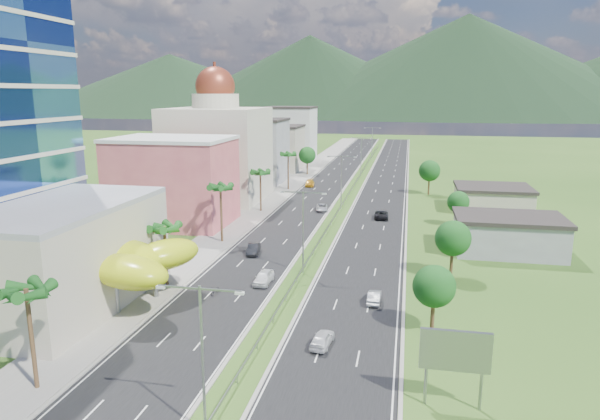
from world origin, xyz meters
The scene contains 38 objects.
ground centered at (0.00, 0.00, 0.00)m, with size 500.00×500.00×0.00m, color #2D5119.
road_left centered at (-7.50, 90.00, 0.02)m, with size 11.00×260.00×0.04m, color black.
road_right centered at (7.50, 90.00, 0.02)m, with size 11.00×260.00×0.04m, color black.
sidewalk_left centered at (-17.00, 90.00, 0.06)m, with size 7.00×260.00×0.12m, color gray.
median_guardrail centered at (0.00, 71.99, 0.62)m, with size 0.10×216.06×0.76m.
streetlight_median_a centered at (0.00, -25.00, 6.75)m, with size 6.04×0.25×11.00m.
streetlight_median_b centered at (0.00, 10.00, 6.75)m, with size 6.04×0.25×11.00m.
streetlight_median_c centered at (0.00, 50.00, 6.75)m, with size 6.04×0.25×11.00m.
streetlight_median_d centered at (0.00, 95.00, 6.75)m, with size 6.04×0.25×11.00m.
streetlight_median_e centered at (0.00, 140.00, 6.75)m, with size 6.04×0.25×11.00m.
lime_canopy centered at (-20.00, -4.00, 4.99)m, with size 18.00×15.00×7.40m.
pink_shophouse centered at (-28.00, 32.00, 7.50)m, with size 20.00×15.00×15.00m, color #C24F5A.
domed_building centered at (-28.00, 55.00, 11.35)m, with size 20.00×20.00×28.70m.
midrise_grey centered at (-27.00, 80.00, 8.00)m, with size 16.00×15.00×16.00m, color gray.
midrise_beige centered at (-27.00, 102.00, 6.50)m, with size 16.00×15.00×13.00m, color #BAB199.
midrise_white centered at (-27.00, 125.00, 9.00)m, with size 16.00×15.00×18.00m, color silver.
billboard centered at (17.00, -18.00, 4.42)m, with size 5.20×0.35×6.20m.
shed_near centered at (28.00, 25.00, 2.50)m, with size 15.00×10.00×5.00m, color gray.
shed_far centered at (30.00, 55.00, 2.20)m, with size 14.00×12.00×4.40m, color #BAB199.
palm_tree_a centered at (-15.50, -22.00, 8.02)m, with size 3.60×3.60×9.10m.
palm_tree_b centered at (-15.50, 2.00, 7.06)m, with size 3.60×3.60×8.10m.
palm_tree_c centered at (-15.50, 22.00, 8.50)m, with size 3.60×3.60×9.60m.
palm_tree_d centered at (-15.50, 45.00, 7.54)m, with size 3.60×3.60×8.60m.
palm_tree_e centered at (-15.50, 70.00, 8.31)m, with size 3.60×3.60×9.40m.
leafy_tree_lfar centered at (-15.50, 95.00, 5.58)m, with size 4.90×4.90×8.05m.
leafy_tree_ra centered at (16.00, -5.00, 4.78)m, with size 4.20×4.20×6.90m.
leafy_tree_rb centered at (19.00, 12.00, 5.18)m, with size 4.55×4.55×7.47m.
leafy_tree_rc centered at (22.00, 40.00, 4.37)m, with size 3.85×3.85×6.33m.
leafy_tree_rd centered at (18.00, 70.00, 5.58)m, with size 4.90×4.90×8.05m.
mountain_ridge centered at (60.00, 450.00, 0.00)m, with size 860.00×140.00×90.00m, color black, non-canonical shape.
car_white_near_left centered at (-4.01, 4.96, 0.82)m, with size 1.84×4.57×1.56m, color white.
car_dark_left centered at (-8.77, 16.71, 0.78)m, with size 1.57×4.50×1.48m, color black.
car_silver_mid_left centered at (-3.52, 47.56, 0.70)m, with size 2.20×4.77×1.33m, color #A6A7AD.
car_yellow_far_left centered at (-11.16, 75.49, 0.82)m, with size 2.18×5.36×1.56m, color #C18416.
car_white_near_right centered at (5.80, -10.17, 0.74)m, with size 1.66×4.11×1.40m, color silver.
car_silver_right centered at (9.89, 1.44, 0.70)m, with size 1.39×4.00×1.32m, color #ADB0B5.
car_dark_far_right centered at (8.48, 43.43, 0.78)m, with size 2.46×5.34×1.48m, color black.
motorcycle centered at (-8.63, 0.27, 0.66)m, with size 0.58×1.93×1.23m, color black.
Camera 1 is at (12.94, -55.89, 23.29)m, focal length 32.00 mm.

